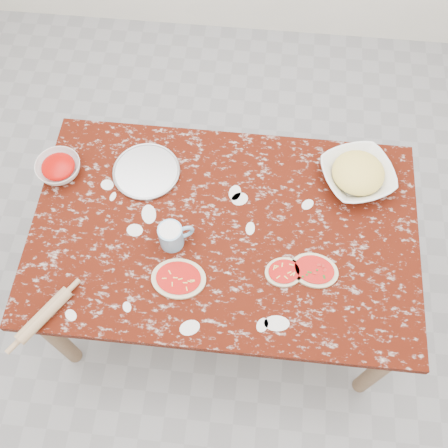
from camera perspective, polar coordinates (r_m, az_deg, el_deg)
ground at (r=2.84m, az=0.00°, el=-7.43°), size 4.00×4.00×0.00m
worktable at (r=2.22m, az=0.00°, el=-1.57°), size 1.60×1.00×0.75m
pizza_tray at (r=2.31m, az=-8.49°, el=5.68°), size 0.35×0.35×0.01m
sauce_bowl at (r=2.37m, az=-17.62°, el=5.85°), size 0.24×0.24×0.06m
cheese_bowl at (r=2.31m, az=14.37°, el=5.17°), size 0.39×0.39×0.07m
flour_mug at (r=2.08m, az=-5.71°, el=-1.27°), size 0.14×0.10×0.11m
pizza_left at (r=2.06m, az=-4.99°, el=-5.97°), size 0.22×0.17×0.02m
pizza_mid at (r=2.08m, az=6.57°, el=-5.26°), size 0.17×0.15×0.02m
pizza_right at (r=2.10m, az=9.85°, el=-5.01°), size 0.21×0.18×0.02m
rolling_pin at (r=2.10m, az=-19.10°, el=-9.41°), size 0.18×0.24×0.05m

